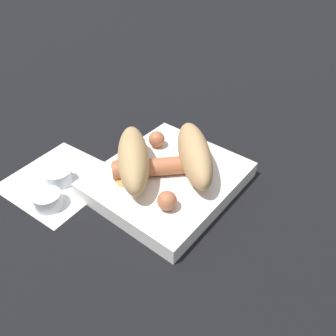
% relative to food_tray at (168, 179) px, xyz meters
% --- Properties ---
extents(ground_plane, '(3.00, 3.00, 0.00)m').
position_rel_food_tray_xyz_m(ground_plane, '(0.00, 0.00, -0.01)').
color(ground_plane, black).
extents(food_tray, '(0.21, 0.19, 0.03)m').
position_rel_food_tray_xyz_m(food_tray, '(0.00, 0.00, 0.00)').
color(food_tray, silver).
rests_on(food_tray, ground_plane).
extents(bread_roll, '(0.20, 0.20, 0.06)m').
position_rel_food_tray_xyz_m(bread_roll, '(0.00, -0.01, 0.04)').
color(bread_roll, tan).
rests_on(bread_roll, food_tray).
extents(sausage, '(0.13, 0.13, 0.03)m').
position_rel_food_tray_xyz_m(sausage, '(0.01, -0.01, 0.03)').
color(sausage, '#B26642').
rests_on(sausage, food_tray).
extents(pickled_veggies, '(0.06, 0.07, 0.00)m').
position_rel_food_tray_xyz_m(pickled_veggies, '(0.03, -0.05, 0.01)').
color(pickled_veggies, '#F99E4C').
rests_on(pickled_veggies, food_tray).
extents(napkin, '(0.16, 0.16, 0.00)m').
position_rel_food_tray_xyz_m(napkin, '(0.10, -0.14, -0.01)').
color(napkin, white).
rests_on(napkin, ground_plane).
extents(condiment_cup_near, '(0.04, 0.04, 0.02)m').
position_rel_food_tray_xyz_m(condiment_cup_near, '(0.10, -0.14, -0.00)').
color(condiment_cup_near, silver).
rests_on(condiment_cup_near, ground_plane).
extents(condiment_cup_far, '(0.04, 0.04, 0.02)m').
position_rel_food_tray_xyz_m(condiment_cup_far, '(0.14, -0.11, -0.00)').
color(condiment_cup_far, silver).
rests_on(condiment_cup_far, ground_plane).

